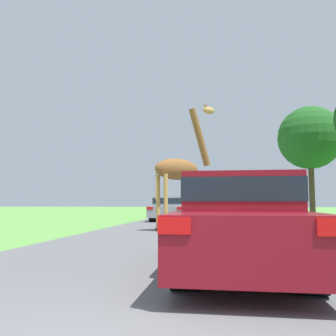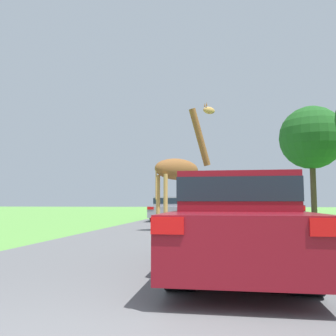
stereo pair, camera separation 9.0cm
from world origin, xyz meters
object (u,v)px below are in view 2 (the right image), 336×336
object	(u,v)px
car_queue_left	(171,208)
car_far_ahead	(269,210)
car_lead_maroon	(236,220)
car_verge_right	(229,206)
giraffe_near_road	(181,169)
tree_centre_back	(311,138)
car_queue_right	(203,206)

from	to	relation	value
car_queue_left	car_far_ahead	xyz separation A→B (m)	(4.85, -5.99, 0.04)
car_lead_maroon	car_verge_right	distance (m)	20.03
giraffe_near_road	car_lead_maroon	size ratio (longest dim) A/B	1.07
giraffe_near_road	car_queue_left	bearing A→B (deg)	152.62
giraffe_near_road	tree_centre_back	size ratio (longest dim) A/B	0.60
giraffe_near_road	car_far_ahead	size ratio (longest dim) A/B	1.22
car_verge_right	tree_centre_back	world-z (taller)	tree_centre_back
tree_centre_back	car_lead_maroon	bearing A→B (deg)	-106.26
giraffe_near_road	car_queue_right	bearing A→B (deg)	141.96
car_queue_right	car_queue_left	world-z (taller)	car_queue_left
giraffe_near_road	car_lead_maroon	bearing A→B (deg)	-25.13
car_lead_maroon	car_queue_right	distance (m)	24.88
car_far_ahead	car_queue_left	bearing A→B (deg)	129.02
car_queue_right	car_verge_right	world-z (taller)	car_verge_right
giraffe_near_road	car_far_ahead	bearing A→B (deg)	71.52
car_queue_left	tree_centre_back	distance (m)	13.96
car_queue_right	car_lead_maroon	bearing A→B (deg)	-85.61
car_far_ahead	car_verge_right	xyz separation A→B (m)	(-1.44, 11.08, 0.01)
car_verge_right	car_queue_left	bearing A→B (deg)	-123.86
car_far_ahead	tree_centre_back	distance (m)	15.96
car_queue_right	car_queue_left	size ratio (longest dim) A/B	1.06
giraffe_near_road	car_queue_right	size ratio (longest dim) A/B	1.11
car_lead_maroon	car_queue_left	xyz separation A→B (m)	(-3.22, 14.94, -0.05)
car_lead_maroon	car_queue_left	bearing A→B (deg)	102.14
car_queue_left	car_queue_right	bearing A→B (deg)	82.44
car_verge_right	tree_centre_back	xyz separation A→B (m)	(6.54, 3.07, 5.34)
car_queue_left	tree_centre_back	size ratio (longest dim) A/B	0.51
giraffe_near_road	car_far_ahead	xyz separation A→B (m)	(3.45, 1.25, -1.59)
car_queue_right	tree_centre_back	bearing A→B (deg)	-11.13
car_queue_left	car_verge_right	size ratio (longest dim) A/B	0.92
giraffe_near_road	tree_centre_back	xyz separation A→B (m)	(8.55, 15.40, 3.76)
giraffe_near_road	car_lead_maroon	distance (m)	8.08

